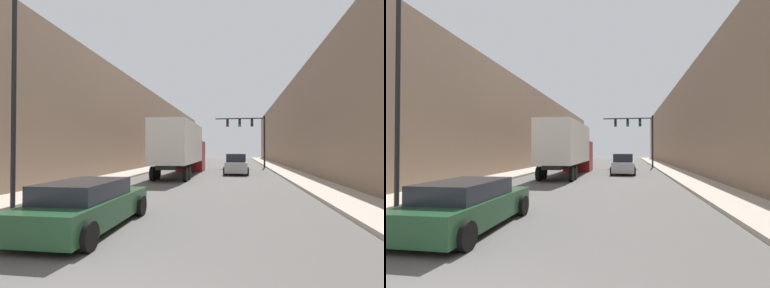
% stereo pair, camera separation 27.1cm
% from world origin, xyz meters
% --- Properties ---
extents(sidewalk_right, '(2.35, 80.00, 0.15)m').
position_xyz_m(sidewalk_right, '(6.76, 30.00, 0.07)').
color(sidewalk_right, '#B2A899').
rests_on(sidewalk_right, ground).
extents(sidewalk_left, '(2.35, 80.00, 0.15)m').
position_xyz_m(sidewalk_left, '(-6.76, 30.00, 0.07)').
color(sidewalk_left, '#B2A899').
rests_on(sidewalk_left, ground).
extents(building_right, '(6.00, 80.00, 9.39)m').
position_xyz_m(building_right, '(10.94, 30.00, 4.69)').
color(building_right, '#846B56').
rests_on(building_right, ground).
extents(building_left, '(6.00, 80.00, 9.15)m').
position_xyz_m(building_left, '(-10.94, 30.00, 4.57)').
color(building_left, '#846B56').
rests_on(building_left, ground).
extents(semi_truck, '(2.53, 12.18, 4.17)m').
position_xyz_m(semi_truck, '(-2.25, 21.63, 2.30)').
color(semi_truck, silver).
rests_on(semi_truck, ground).
extents(sedan_car, '(2.04, 4.73, 1.30)m').
position_xyz_m(sedan_car, '(-1.76, 4.97, 0.63)').
color(sedan_car, '#234C2D').
rests_on(sedan_car, ground).
extents(suv_car, '(2.07, 4.77, 1.75)m').
position_xyz_m(suv_car, '(2.14, 23.74, 0.82)').
color(suv_car, '#B7B7BC').
rests_on(suv_car, ground).
extents(traffic_signal_gantry, '(5.86, 0.35, 6.11)m').
position_xyz_m(traffic_signal_gantry, '(3.86, 33.49, 4.35)').
color(traffic_signal_gantry, black).
rests_on(traffic_signal_gantry, ground).
extents(street_lamp, '(0.44, 0.44, 7.89)m').
position_xyz_m(street_lamp, '(-5.44, 6.71, 4.96)').
color(street_lamp, black).
rests_on(street_lamp, ground).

